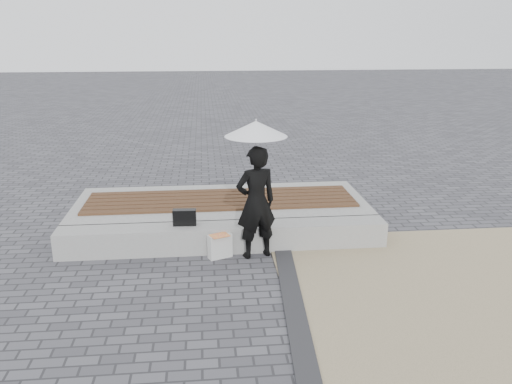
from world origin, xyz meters
The scene contains 11 objects.
ground centered at (0.00, 0.00, 0.00)m, with size 80.00×80.00×0.00m, color #515055.
terrazzo_zone centered at (3.20, -0.50, 0.01)m, with size 5.00×5.00×0.02m, color tan.
edging_band centered at (0.75, -0.50, 0.02)m, with size 0.25×5.20×0.04m, color #2A2A2D.
seating_ledge centered at (0.00, 1.60, 0.20)m, with size 5.00×0.45×0.40m, color #9E9D98.
timber_platform centered at (0.00, 2.80, 0.20)m, with size 5.00×2.00×0.40m, color #A8A7A2.
timber_decking centered at (0.00, 2.80, 0.42)m, with size 4.60×1.20×0.04m, color brown, non-canonical shape.
woman centered at (0.46, 1.30, 0.84)m, with size 0.61×0.40×1.68m, color black.
parasol centered at (0.46, 1.30, 1.92)m, with size 0.88×0.88×1.13m.
handbag centered at (-0.59, 1.65, 0.52)m, with size 0.35×0.12×0.25m, color black.
canvas_tote centered at (-0.08, 1.30, 0.18)m, with size 0.35×0.15×0.36m, color #B7B8B3.
magazine centered at (-0.08, 1.25, 0.37)m, with size 0.27×0.19×0.01m, color #EB3437.
Camera 1 is at (-0.26, -5.89, 3.21)m, focal length 36.83 mm.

